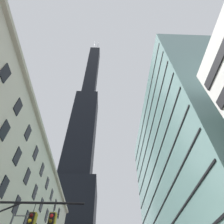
# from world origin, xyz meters

# --- Properties ---
(dark_skyscraper) EXTENTS (22.62, 22.62, 235.89)m
(dark_skyscraper) POSITION_xyz_m (-14.93, 81.86, 69.05)
(dark_skyscraper) COLOR black
(dark_skyscraper) RESTS_ON ground
(glass_office_midrise) EXTENTS (15.32, 42.22, 44.13)m
(glass_office_midrise) POSITION_xyz_m (18.61, 26.92, 22.06)
(glass_office_midrise) COLOR gray
(glass_office_midrise) RESTS_ON ground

